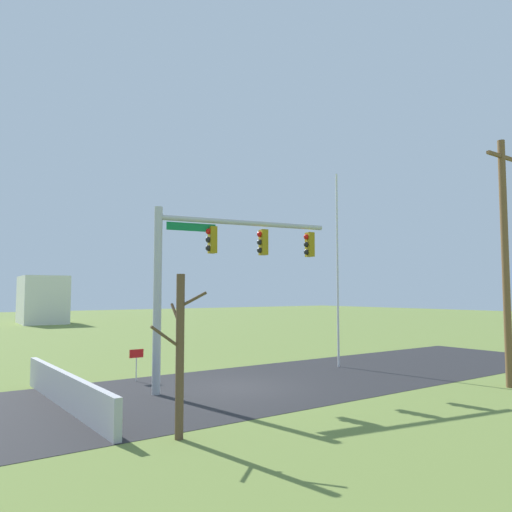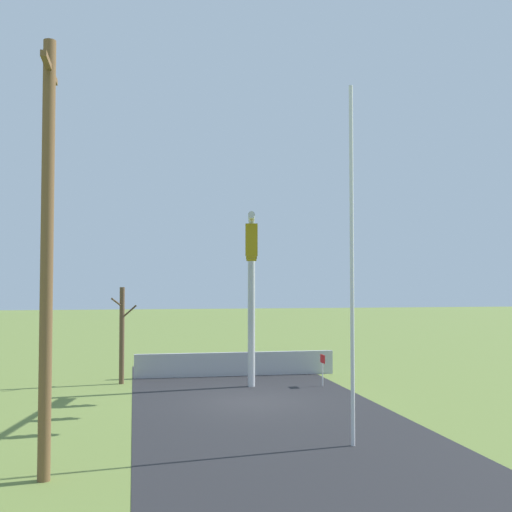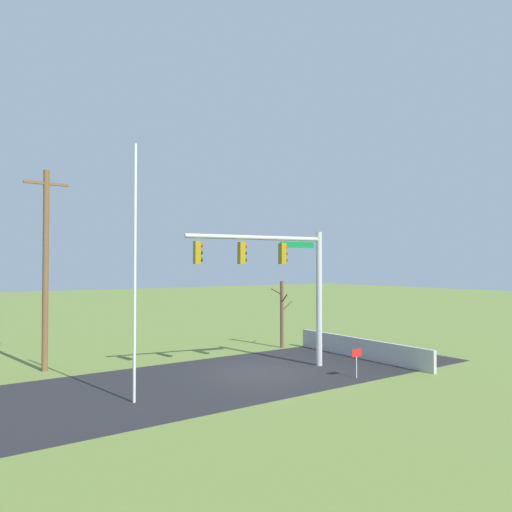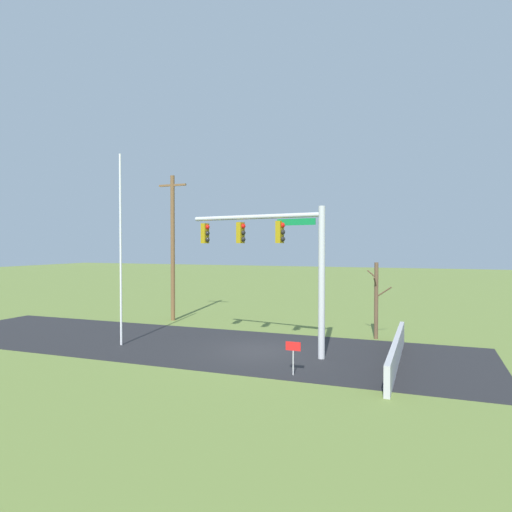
# 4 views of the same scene
# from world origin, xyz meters

# --- Properties ---
(ground_plane) EXTENTS (160.00, 160.00, 0.00)m
(ground_plane) POSITION_xyz_m (0.00, 0.00, 0.00)
(ground_plane) COLOR olive
(road_surface) EXTENTS (28.00, 8.00, 0.01)m
(road_surface) POSITION_xyz_m (-4.00, 0.00, 0.01)
(road_surface) COLOR #232326
(road_surface) RESTS_ON ground_plane
(sidewalk_corner) EXTENTS (6.00, 6.00, 0.01)m
(sidewalk_corner) POSITION_xyz_m (4.03, -0.54, 0.00)
(sidewalk_corner) COLOR #B7B5AD
(sidewalk_corner) RESTS_ON ground_plane
(retaining_fence) EXTENTS (0.20, 8.67, 1.02)m
(retaining_fence) POSITION_xyz_m (6.00, -0.40, 0.51)
(retaining_fence) COLOR #A8A8AD
(retaining_fence) RESTS_ON ground_plane
(signal_mast) EXTENTS (6.62, 1.43, 6.34)m
(signal_mast) POSITION_xyz_m (1.06, -0.17, 4.52)
(signal_mast) COLOR #B2B5BA
(signal_mast) RESTS_ON ground_plane
(flagpole) EXTENTS (0.10, 0.10, 8.98)m
(flagpole) POSITION_xyz_m (-6.36, -1.35, 4.49)
(flagpole) COLOR silver
(flagpole) RESTS_ON ground_plane
(utility_pole) EXTENTS (1.90, 0.26, 9.06)m
(utility_pole) POSITION_xyz_m (-7.83, 5.74, 4.70)
(utility_pole) COLOR brown
(utility_pole) RESTS_ON ground_plane
(bare_tree) EXTENTS (1.27, 1.02, 3.85)m
(bare_tree) POSITION_xyz_m (4.72, 4.42, 1.99)
(bare_tree) COLOR brown
(bare_tree) RESTS_ON ground_plane
(open_sign) EXTENTS (0.56, 0.04, 1.22)m
(open_sign) POSITION_xyz_m (2.61, -3.28, 0.91)
(open_sign) COLOR silver
(open_sign) RESTS_ON ground_plane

